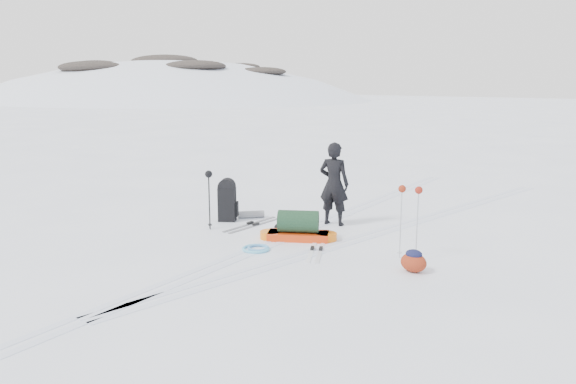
% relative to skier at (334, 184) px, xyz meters
% --- Properties ---
extents(ground, '(200.00, 200.00, 0.00)m').
position_rel_skier_xyz_m(ground, '(-0.18, -1.55, -0.94)').
color(ground, white).
rests_on(ground, ground).
extents(ski_tracks, '(3.38, 17.97, 0.01)m').
position_rel_skier_xyz_m(ski_tracks, '(0.43, -0.68, -0.94)').
color(ski_tracks, silver).
rests_on(ski_tracks, ground).
extents(skier, '(0.78, 0.60, 1.88)m').
position_rel_skier_xyz_m(skier, '(0.00, 0.00, 0.00)').
color(skier, black).
rests_on(skier, ground).
extents(pulk_sled, '(1.60, 1.21, 0.61)m').
position_rel_skier_xyz_m(pulk_sled, '(0.11, -1.46, -0.71)').
color(pulk_sled, red).
rests_on(pulk_sled, ground).
extents(expedition_rucksack, '(0.75, 1.08, 1.00)m').
position_rel_skier_xyz_m(expedition_rucksack, '(-2.10, -1.18, -0.48)').
color(expedition_rucksack, black).
rests_on(expedition_rucksack, ground).
extents(ski_poles_black, '(0.17, 0.16, 1.31)m').
position_rel_skier_xyz_m(ski_poles_black, '(-1.92, -2.01, 0.13)').
color(ski_poles_black, black).
rests_on(ski_poles_black, ground).
extents(ski_poles_silver, '(0.43, 0.21, 1.37)m').
position_rel_skier_xyz_m(ski_poles_silver, '(2.46, -1.24, 0.21)').
color(ski_poles_silver, '#B1B5B9').
rests_on(ski_poles_silver, ground).
extents(touring_skis_grey, '(0.26, 1.74, 0.06)m').
position_rel_skier_xyz_m(touring_skis_grey, '(-1.40, -1.17, -0.93)').
color(touring_skis_grey, '#92949A').
rests_on(touring_skis_grey, ground).
extents(touring_skis_white, '(1.03, 1.56, 0.06)m').
position_rel_skier_xyz_m(touring_skis_white, '(0.84, -1.84, -0.93)').
color(touring_skis_white, white).
rests_on(touring_skis_white, ground).
extents(rope_coil, '(0.55, 0.55, 0.07)m').
position_rel_skier_xyz_m(rope_coil, '(-0.08, -2.54, -0.91)').
color(rope_coil, '#5DBFE2').
rests_on(rope_coil, ground).
extents(small_daypack, '(0.55, 0.48, 0.40)m').
position_rel_skier_xyz_m(small_daypack, '(2.86, -1.83, -0.75)').
color(small_daypack, maroon).
rests_on(small_daypack, ground).
extents(thermos_pair, '(0.19, 0.24, 0.26)m').
position_rel_skier_xyz_m(thermos_pair, '(-2.53, -0.80, -0.82)').
color(thermos_pair, '#56595E').
rests_on(thermos_pair, ground).
extents(stuff_sack, '(0.41, 0.36, 0.22)m').
position_rel_skier_xyz_m(stuff_sack, '(-0.48, -1.29, -0.83)').
color(stuff_sack, black).
rests_on(stuff_sack, ground).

